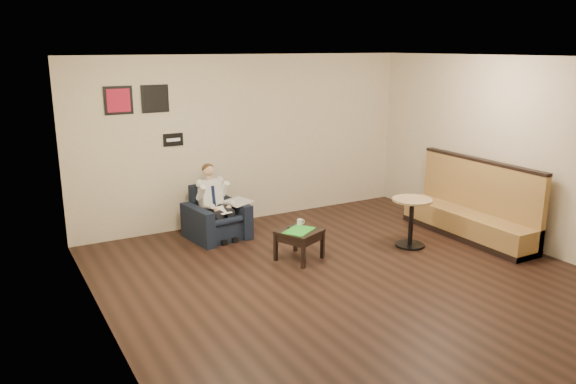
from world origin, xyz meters
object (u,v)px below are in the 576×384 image
green_folder (299,230)px  cafe_table (411,223)px  armchair (216,213)px  banquette (469,200)px  seated_man (220,205)px  coffee_mug (300,222)px  side_table (299,245)px  smartphone (292,227)px

green_folder → cafe_table: cafe_table is taller
armchair → banquette: banquette is taller
banquette → armchair: bearing=151.3°
seated_man → cafe_table: (2.38, -1.68, -0.18)m
armchair → seated_man: size_ratio=0.75×
coffee_mug → cafe_table: (1.63, -0.52, -0.11)m
side_table → smartphone: bearing=96.6°
green_folder → banquette: 2.86m
side_table → green_folder: bearing=-122.3°
coffee_mug → side_table: bearing=-122.3°
smartphone → cafe_table: 1.83m
cafe_table → smartphone: bearing=164.0°
side_table → green_folder: 0.23m
seated_man → cafe_table: size_ratio=1.50×
armchair → side_table: (0.65, -1.44, -0.18)m
seated_man → banquette: banquette is taller
armchair → smartphone: armchair is taller
seated_man → green_folder: size_ratio=2.53×
seated_man → side_table: 1.52m
armchair → side_table: armchair is taller
armchair → green_folder: armchair is taller
seated_man → side_table: (0.64, -1.34, -0.33)m
seated_man → smartphone: size_ratio=8.14×
side_table → smartphone: 0.28m
side_table → cafe_table: cafe_table is taller
coffee_mug → banquette: size_ratio=0.04×
seated_man → side_table: bearing=-72.5°
seated_man → cafe_table: 2.92m
side_table → banquette: bearing=-9.2°
green_folder → coffee_mug: coffee_mug is taller
seated_man → cafe_table: bearing=-43.3°
banquette → coffee_mug: bearing=166.8°
seated_man → coffee_mug: size_ratio=11.99×
smartphone → seated_man: bearing=103.9°
coffee_mug → cafe_table: 1.71m
coffee_mug → armchair: bearing=121.3°
armchair → side_table: size_ratio=1.56×
seated_man → banquette: 3.88m
coffee_mug → smartphone: (-0.13, -0.02, -0.04)m
coffee_mug → seated_man: bearing=123.0°
armchair → green_folder: 1.60m
armchair → coffee_mug: bearing=-66.9°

